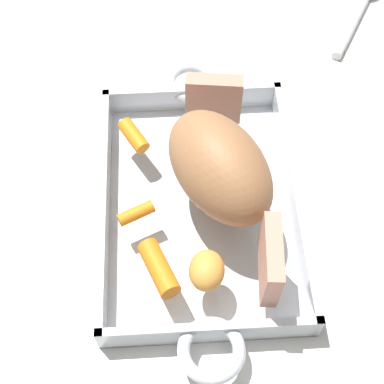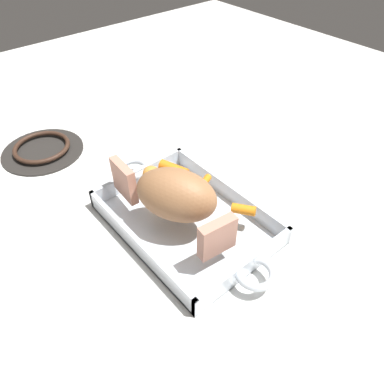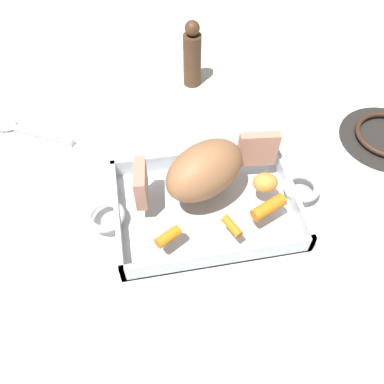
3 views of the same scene
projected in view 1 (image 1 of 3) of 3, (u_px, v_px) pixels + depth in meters
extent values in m
plane|color=silver|center=(199.00, 210.00, 0.67)|extent=(2.21, 2.21, 0.00)
cube|color=silver|center=(200.00, 208.00, 0.67)|extent=(0.32, 0.23, 0.01)
cube|color=silver|center=(105.00, 206.00, 0.65)|extent=(0.32, 0.01, 0.04)
cube|color=silver|center=(294.00, 196.00, 0.66)|extent=(0.32, 0.01, 0.04)
cube|color=silver|center=(192.00, 99.00, 0.73)|extent=(0.01, 0.23, 0.04)
cube|color=silver|center=(210.00, 333.00, 0.57)|extent=(0.01, 0.23, 0.04)
torus|color=silver|center=(191.00, 82.00, 0.74)|extent=(0.07, 0.07, 0.01)
torus|color=silver|center=(211.00, 350.00, 0.55)|extent=(0.07, 0.07, 0.01)
ellipsoid|color=#9F6B44|center=(220.00, 169.00, 0.59)|extent=(0.17, 0.15, 0.10)
cube|color=tan|center=(214.00, 99.00, 0.66)|extent=(0.03, 0.07, 0.07)
cube|color=tan|center=(270.00, 260.00, 0.55)|extent=(0.08, 0.02, 0.07)
cylinder|color=orange|center=(159.00, 268.00, 0.57)|extent=(0.07, 0.04, 0.03)
cylinder|color=orange|center=(134.00, 136.00, 0.67)|extent=(0.05, 0.04, 0.02)
cylinder|color=orange|center=(136.00, 213.00, 0.61)|extent=(0.03, 0.04, 0.02)
ellipsoid|color=gold|center=(211.00, 270.00, 0.57)|extent=(0.05, 0.04, 0.03)
cylinder|color=white|center=(352.00, 24.00, 0.83)|extent=(0.13, 0.08, 0.01)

